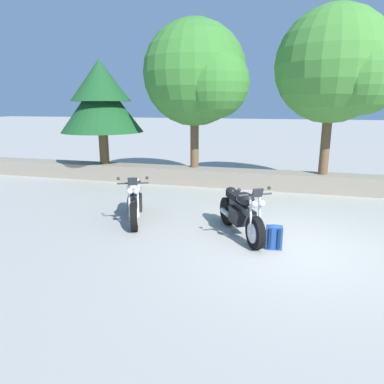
% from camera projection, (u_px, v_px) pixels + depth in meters
% --- Properties ---
extents(ground_plane, '(120.00, 120.00, 0.00)m').
position_uv_depth(ground_plane, '(296.00, 248.00, 6.62)').
color(ground_plane, '#A3A099').
extents(stone_wall, '(36.00, 0.80, 0.55)m').
position_uv_depth(stone_wall, '(294.00, 181.00, 11.05)').
color(stone_wall, gray).
rests_on(stone_wall, ground).
extents(motorcycle_silver_near_left, '(1.03, 1.97, 1.18)m').
position_uv_depth(motorcycle_silver_near_left, '(135.00, 200.00, 8.09)').
color(motorcycle_silver_near_left, black).
rests_on(motorcycle_silver_near_left, ground).
extents(motorcycle_black_centre, '(1.21, 1.86, 1.18)m').
position_uv_depth(motorcycle_black_centre, '(241.00, 213.00, 7.16)').
color(motorcycle_black_centre, black).
rests_on(motorcycle_black_centre, ground).
extents(rider_backpack, '(0.32, 0.28, 0.47)m').
position_uv_depth(rider_backpack, '(274.00, 236.00, 6.56)').
color(rider_backpack, navy).
rests_on(rider_backpack, ground).
extents(pine_tree_far_left, '(2.86, 2.86, 3.58)m').
position_uv_depth(pine_tree_far_left, '(101.00, 98.00, 12.14)').
color(pine_tree_far_left, brown).
rests_on(pine_tree_far_left, stone_wall).
extents(leafy_tree_mid_left, '(3.50, 3.33, 4.72)m').
position_uv_depth(leafy_tree_mid_left, '(199.00, 76.00, 11.15)').
color(leafy_tree_mid_left, brown).
rests_on(leafy_tree_mid_left, stone_wall).
extents(leafy_tree_mid_right, '(3.43, 3.27, 4.81)m').
position_uv_depth(leafy_tree_mid_right, '(339.00, 68.00, 9.89)').
color(leafy_tree_mid_right, brown).
rests_on(leafy_tree_mid_right, stone_wall).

